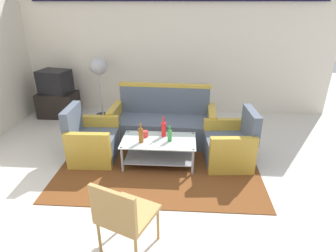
{
  "coord_description": "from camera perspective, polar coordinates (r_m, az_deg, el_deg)",
  "views": [
    {
      "loc": [
        0.22,
        -3.0,
        2.32
      ],
      "look_at": [
        -0.02,
        0.7,
        0.65
      ],
      "focal_mm": 30.1,
      "sensor_mm": 36.0,
      "label": 1
    }
  ],
  "objects": [
    {
      "name": "ground_plane",
      "position": [
        3.8,
        -0.43,
        -13.41
      ],
      "size": [
        14.0,
        14.0,
        0.0
      ],
      "primitive_type": "plane",
      "color": "beige"
    },
    {
      "name": "wall_back",
      "position": [
        6.12,
        1.67,
        16.27
      ],
      "size": [
        6.52,
        0.19,
        2.8
      ],
      "color": "silver",
      "rests_on": "ground"
    },
    {
      "name": "rug",
      "position": [
        4.47,
        -1.58,
        -7.0
      ],
      "size": [
        2.96,
        2.28,
        0.01
      ],
      "primitive_type": "cube",
      "color": "brown",
      "rests_on": "ground"
    },
    {
      "name": "couch",
      "position": [
        4.98,
        -1.0,
        0.51
      ],
      "size": [
        1.83,
        0.81,
        0.96
      ],
      "rotation": [
        0.0,
        0.0,
        3.1
      ],
      "color": "#4C5666",
      "rests_on": "rug"
    },
    {
      "name": "armchair_left",
      "position": [
        4.57,
        -15.08,
        -3.09
      ],
      "size": [
        0.72,
        0.78,
        0.85
      ],
      "rotation": [
        0.0,
        0.0,
        -1.55
      ],
      "color": "#4C5666",
      "rests_on": "rug"
    },
    {
      "name": "armchair_right",
      "position": [
        4.4,
        12.46,
        -3.93
      ],
      "size": [
        0.75,
        0.81,
        0.85
      ],
      "rotation": [
        0.0,
        0.0,
        1.65
      ],
      "color": "#4C5666",
      "rests_on": "rug"
    },
    {
      "name": "coffee_table",
      "position": [
        4.26,
        -1.87,
        -4.52
      ],
      "size": [
        1.1,
        0.6,
        0.4
      ],
      "color": "silver",
      "rests_on": "rug"
    },
    {
      "name": "bottle_red",
      "position": [
        4.26,
        -0.88,
        -0.61
      ],
      "size": [
        0.07,
        0.07,
        0.32
      ],
      "color": "red",
      "rests_on": "coffee_table"
    },
    {
      "name": "bottle_brown",
      "position": [
        4.1,
        -5.49,
        -1.85
      ],
      "size": [
        0.07,
        0.07,
        0.3
      ],
      "color": "brown",
      "rests_on": "coffee_table"
    },
    {
      "name": "bottle_green",
      "position": [
        4.13,
        0.35,
        -1.88
      ],
      "size": [
        0.06,
        0.06,
        0.24
      ],
      "color": "#2D8C38",
      "rests_on": "coffee_table"
    },
    {
      "name": "cup",
      "position": [
        4.28,
        -4.58,
        -1.62
      ],
      "size": [
        0.08,
        0.08,
        0.1
      ],
      "primitive_type": "cylinder",
      "color": "red",
      "rests_on": "coffee_table"
    },
    {
      "name": "tv_stand",
      "position": [
        6.52,
        -21.26,
        4.1
      ],
      "size": [
        0.8,
        0.5,
        0.52
      ],
      "primitive_type": "cube",
      "color": "black",
      "rests_on": "ground"
    },
    {
      "name": "television",
      "position": [
        6.38,
        -21.92,
        8.32
      ],
      "size": [
        0.68,
        0.56,
        0.48
      ],
      "rotation": [
        0.0,
        0.0,
        2.93
      ],
      "color": "black",
      "rests_on": "tv_stand"
    },
    {
      "name": "pedestal_fan",
      "position": [
        6.02,
        -13.89,
        10.99
      ],
      "size": [
        0.36,
        0.36,
        1.27
      ],
      "color": "#2D2D33",
      "rests_on": "ground"
    },
    {
      "name": "wicker_chair",
      "position": [
        2.78,
        -9.21,
        -17.11
      ],
      "size": [
        0.63,
        0.63,
        0.84
      ],
      "rotation": [
        0.0,
        0.0,
        -0.39
      ],
      "color": "#AD844C",
      "rests_on": "ground"
    }
  ]
}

